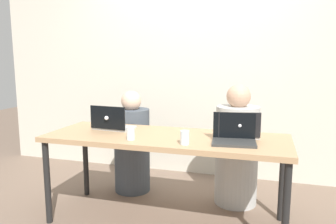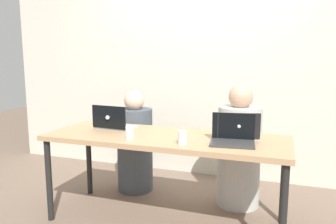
{
  "view_description": "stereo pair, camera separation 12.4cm",
  "coord_description": "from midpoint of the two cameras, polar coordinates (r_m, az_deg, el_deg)",
  "views": [
    {
      "loc": [
        0.75,
        -2.43,
        1.33
      ],
      "look_at": [
        0.0,
        0.07,
        0.91
      ],
      "focal_mm": 35.0,
      "sensor_mm": 36.0,
      "label": 1
    },
    {
      "loc": [
        0.87,
        -2.39,
        1.33
      ],
      "look_at": [
        0.0,
        0.07,
        0.91
      ],
      "focal_mm": 35.0,
      "sensor_mm": 36.0,
      "label": 2
    }
  ],
  "objects": [
    {
      "name": "laptop_front_right",
      "position": [
        2.42,
        9.99,
        -4.22
      ],
      "size": [
        0.33,
        0.26,
        0.21
      ],
      "rotation": [
        0.0,
        0.0,
        0.11
      ],
      "color": "#353635",
      "rests_on": "desk"
    },
    {
      "name": "water_glass_left",
      "position": [
        2.49,
        -7.94,
        -3.88
      ],
      "size": [
        0.06,
        0.06,
        0.1
      ],
      "color": "white",
      "rests_on": "desk"
    },
    {
      "name": "ground_plane",
      "position": [
        2.87,
        -1.72,
        -18.45
      ],
      "size": [
        12.0,
        12.0,
        0.0
      ],
      "primitive_type": "plane",
      "color": "#735F4F"
    },
    {
      "name": "desk",
      "position": [
        2.63,
        -1.79,
        -5.45
      ],
      "size": [
        1.92,
        0.69,
        0.73
      ],
      "color": "tan",
      "rests_on": "ground"
    },
    {
      "name": "laptop_back_right",
      "position": [
        2.58,
        10.7,
        -3.43
      ],
      "size": [
        0.36,
        0.29,
        0.21
      ],
      "rotation": [
        0.0,
        0.0,
        3.39
      ],
      "color": "silver",
      "rests_on": "desk"
    },
    {
      "name": "water_glass_right",
      "position": [
        2.34,
        1.42,
        -4.64
      ],
      "size": [
        0.06,
        0.06,
        0.1
      ],
      "color": "silver",
      "rests_on": "desk"
    },
    {
      "name": "person_on_right",
      "position": [
        3.08,
        10.75,
        -6.78
      ],
      "size": [
        0.44,
        0.44,
        1.11
      ],
      "rotation": [
        0.0,
        0.0,
        3.28
      ],
      "color": "#B1B3AF",
      "rests_on": "ground"
    },
    {
      "name": "back_wall",
      "position": [
        3.77,
        4.36,
        8.68
      ],
      "size": [
        5.0,
        0.1,
        2.6
      ],
      "primitive_type": "cube",
      "color": "beige",
      "rests_on": "ground"
    },
    {
      "name": "laptop_back_left",
      "position": [
        2.88,
        -10.9,
        -2.11
      ],
      "size": [
        0.35,
        0.26,
        0.21
      ],
      "rotation": [
        0.0,
        0.0,
        3.05
      ],
      "color": "#B4B7B8",
      "rests_on": "desk"
    },
    {
      "name": "person_on_left",
      "position": [
        3.35,
        -7.35,
        -6.06
      ],
      "size": [
        0.39,
        0.39,
        1.03
      ],
      "rotation": [
        0.0,
        0.0,
        3.24
      ],
      "color": "#414A53",
      "rests_on": "ground"
    }
  ]
}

